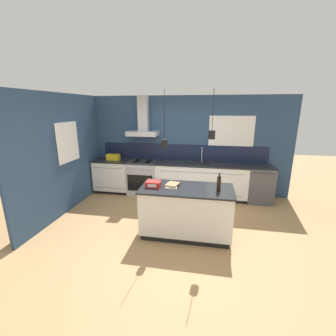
{
  "coord_description": "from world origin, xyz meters",
  "views": [
    {
      "loc": [
        0.69,
        -3.93,
        2.31
      ],
      "look_at": [
        -0.13,
        0.61,
        1.05
      ],
      "focal_mm": 24.0,
      "sensor_mm": 36.0,
      "label": 1
    }
  ],
  "objects_px": {
    "bottle_on_island": "(219,184)",
    "yellow_toolbox": "(113,157)",
    "dishwasher": "(260,184)",
    "book_stack": "(172,185)",
    "red_supply_box": "(153,184)",
    "oven_range": "(143,177)"
  },
  "relations": [
    {
      "from": "bottle_on_island",
      "to": "yellow_toolbox",
      "type": "xyz_separation_m",
      "value": [
        -2.75,
        1.91,
        -0.06
      ]
    },
    {
      "from": "dishwasher",
      "to": "book_stack",
      "type": "relative_size",
      "value": 2.92
    },
    {
      "from": "dishwasher",
      "to": "yellow_toolbox",
      "type": "height_order",
      "value": "yellow_toolbox"
    },
    {
      "from": "bottle_on_island",
      "to": "red_supply_box",
      "type": "distance_m",
      "value": 1.16
    },
    {
      "from": "bottle_on_island",
      "to": "red_supply_box",
      "type": "xyz_separation_m",
      "value": [
        -1.15,
        0.02,
        -0.08
      ]
    },
    {
      "from": "red_supply_box",
      "to": "yellow_toolbox",
      "type": "relative_size",
      "value": 0.76
    },
    {
      "from": "dishwasher",
      "to": "oven_range",
      "type": "bearing_deg",
      "value": -179.92
    },
    {
      "from": "oven_range",
      "to": "bottle_on_island",
      "type": "xyz_separation_m",
      "value": [
        1.91,
        -1.91,
        0.59
      ]
    },
    {
      "from": "oven_range",
      "to": "dishwasher",
      "type": "xyz_separation_m",
      "value": [
        3.01,
        0.0,
        0.0
      ]
    },
    {
      "from": "book_stack",
      "to": "yellow_toolbox",
      "type": "distance_m",
      "value": 2.66
    },
    {
      "from": "dishwasher",
      "to": "yellow_toolbox",
      "type": "bearing_deg",
      "value": 180.0
    },
    {
      "from": "red_supply_box",
      "to": "yellow_toolbox",
      "type": "bearing_deg",
      "value": 130.13
    },
    {
      "from": "yellow_toolbox",
      "to": "bottle_on_island",
      "type": "bearing_deg",
      "value": -34.8
    },
    {
      "from": "bottle_on_island",
      "to": "yellow_toolbox",
      "type": "relative_size",
      "value": 0.96
    },
    {
      "from": "yellow_toolbox",
      "to": "dishwasher",
      "type": "bearing_deg",
      "value": -0.0
    },
    {
      "from": "dishwasher",
      "to": "red_supply_box",
      "type": "xyz_separation_m",
      "value": [
        -2.25,
        -1.89,
        0.51
      ]
    },
    {
      "from": "oven_range",
      "to": "bottle_on_island",
      "type": "height_order",
      "value": "bottle_on_island"
    },
    {
      "from": "bottle_on_island",
      "to": "book_stack",
      "type": "distance_m",
      "value": 0.83
    },
    {
      "from": "oven_range",
      "to": "bottle_on_island",
      "type": "relative_size",
      "value": 2.78
    },
    {
      "from": "yellow_toolbox",
      "to": "red_supply_box",
      "type": "bearing_deg",
      "value": -49.87
    },
    {
      "from": "book_stack",
      "to": "yellow_toolbox",
      "type": "xyz_separation_m",
      "value": [
        -1.93,
        1.83,
        0.05
      ]
    },
    {
      "from": "oven_range",
      "to": "book_stack",
      "type": "relative_size",
      "value": 2.92
    }
  ]
}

